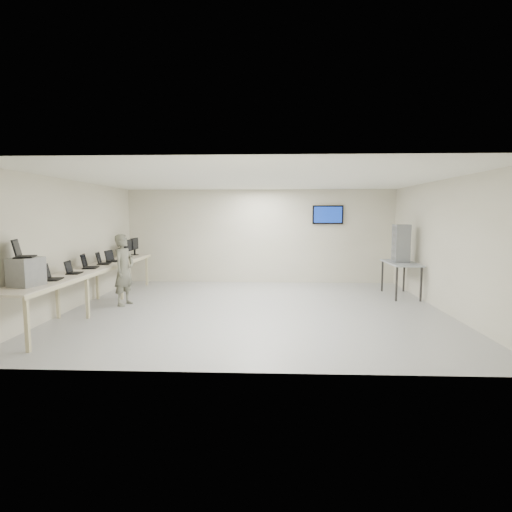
{
  "coord_description": "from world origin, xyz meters",
  "views": [
    {
      "loc": [
        0.36,
        -8.52,
        2.07
      ],
      "look_at": [
        0.0,
        0.2,
        1.15
      ],
      "focal_mm": 28.0,
      "sensor_mm": 36.0,
      "label": 1
    }
  ],
  "objects_px": {
    "workbench": "(93,271)",
    "side_table": "(401,265)",
    "equipment_box": "(26,272)",
    "soldier": "(124,270)"
  },
  "relations": [
    {
      "from": "workbench",
      "to": "side_table",
      "type": "distance_m",
      "value": 7.36
    },
    {
      "from": "equipment_box",
      "to": "workbench",
      "type": "bearing_deg",
      "value": 101.33
    },
    {
      "from": "soldier",
      "to": "workbench",
      "type": "bearing_deg",
      "value": 132.61
    },
    {
      "from": "workbench",
      "to": "soldier",
      "type": "bearing_deg",
      "value": 28.18
    },
    {
      "from": "workbench",
      "to": "soldier",
      "type": "xyz_separation_m",
      "value": [
        0.58,
        0.31,
        -0.02
      ]
    },
    {
      "from": "equipment_box",
      "to": "soldier",
      "type": "bearing_deg",
      "value": 88.73
    },
    {
      "from": "soldier",
      "to": "side_table",
      "type": "relative_size",
      "value": 1.12
    },
    {
      "from": "equipment_box",
      "to": "soldier",
      "type": "height_order",
      "value": "soldier"
    },
    {
      "from": "soldier",
      "to": "side_table",
      "type": "distance_m",
      "value": 6.72
    },
    {
      "from": "equipment_box",
      "to": "soldier",
      "type": "relative_size",
      "value": 0.29
    }
  ]
}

